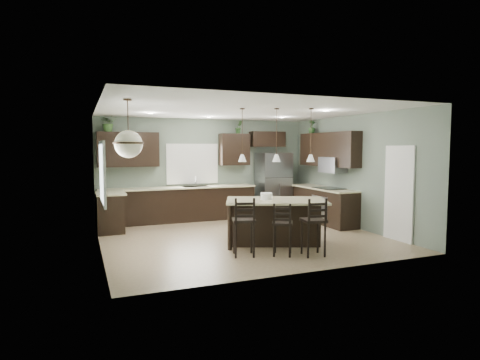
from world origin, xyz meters
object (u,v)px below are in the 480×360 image
object	(u,v)px
kitchen_island	(276,222)
bar_stool_left	(244,227)
serving_dish	(266,196)
plant_back_left	(108,123)
bar_stool_right	(313,227)
refrigerator	(273,184)
bar_stool_center	(282,229)

from	to	relation	value
kitchen_island	bar_stool_left	size ratio (longest dim) A/B	1.85
serving_dish	plant_back_left	bearing A→B (deg)	130.71
bar_stool_left	serving_dish	bearing A→B (deg)	57.39
bar_stool_right	refrigerator	bearing A→B (deg)	82.46
bar_stool_left	bar_stool_right	size ratio (longest dim) A/B	1.01
kitchen_island	bar_stool_left	distance (m)	1.16
refrigerator	kitchen_island	size ratio (longest dim) A/B	0.91
bar_stool_center	refrigerator	bearing A→B (deg)	96.45
serving_dish	bar_stool_center	bearing A→B (deg)	-97.06
kitchen_island	bar_stool_center	xyz separation A→B (m)	(-0.30, -0.85, 0.03)
plant_back_left	bar_stool_left	bearing A→B (deg)	-62.85
refrigerator	kitchen_island	xyz separation A→B (m)	(-1.52, -3.16, -0.46)
serving_dish	bar_stool_center	world-z (taller)	serving_dish
bar_stool_right	plant_back_left	xyz separation A→B (m)	(-3.25, 4.47, 2.09)
kitchen_island	bar_stool_left	xyz separation A→B (m)	(-0.98, -0.62, 0.09)
bar_stool_right	plant_back_left	size ratio (longest dim) A/B	2.33
refrigerator	bar_stool_center	bearing A→B (deg)	-114.45
bar_stool_left	plant_back_left	world-z (taller)	plant_back_left
refrigerator	bar_stool_center	distance (m)	4.42
refrigerator	bar_stool_center	size ratio (longest dim) A/B	1.87
refrigerator	kitchen_island	bearing A→B (deg)	-115.73
bar_stool_center	plant_back_left	distance (m)	5.48
bar_stool_center	kitchen_island	bearing A→B (deg)	101.45
bar_stool_left	bar_stool_center	xyz separation A→B (m)	(0.68, -0.23, -0.05)
bar_stool_center	bar_stool_right	distance (m)	0.57
serving_dish	plant_back_left	size ratio (longest dim) A/B	0.52
bar_stool_center	bar_stool_right	bearing A→B (deg)	6.24
bar_stool_left	bar_stool_center	distance (m)	0.72
kitchen_island	bar_stool_right	bearing A→B (deg)	-56.98
serving_dish	bar_stool_center	size ratio (longest dim) A/B	0.24
kitchen_island	plant_back_left	xyz separation A→B (m)	(-3.03, 3.39, 2.17)
kitchen_island	plant_back_left	distance (m)	5.04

